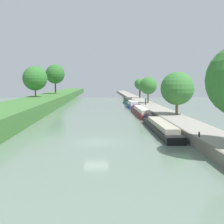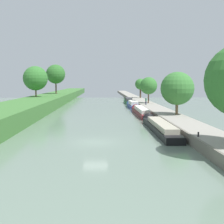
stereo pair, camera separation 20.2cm
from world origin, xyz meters
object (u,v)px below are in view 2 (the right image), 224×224
object	(u,v)px
narrowboat_black	(159,126)
narrowboat_maroon	(141,111)
narrowboat_blue	(133,105)
mooring_bollard_near	(198,134)
narrowboat_green	(128,101)
mooring_bollard_far	(132,98)
person_walking	(146,101)

from	to	relation	value
narrowboat_black	narrowboat_maroon	world-z (taller)	narrowboat_maroon
narrowboat_blue	mooring_bollard_near	size ratio (longest dim) A/B	26.15
narrowboat_green	mooring_bollard_near	size ratio (longest dim) A/B	24.46
narrowboat_blue	mooring_bollard_far	world-z (taller)	narrowboat_blue
narrowboat_black	narrowboat_maroon	size ratio (longest dim) A/B	0.99
narrowboat_maroon	person_walking	bearing A→B (deg)	75.62
person_walking	mooring_bollard_near	size ratio (longest dim) A/B	3.69
mooring_bollard_near	person_walking	bearing A→B (deg)	88.85
narrowboat_black	narrowboat_green	world-z (taller)	narrowboat_green
person_walking	narrowboat_blue	bearing A→B (deg)	116.99
person_walking	mooring_bollard_far	world-z (taller)	person_walking
narrowboat_black	mooring_bollard_far	distance (m)	50.26
narrowboat_black	narrowboat_maroon	bearing A→B (deg)	89.84
narrowboat_blue	person_walking	xyz separation A→B (m)	(2.47, -4.85, 1.25)
narrowboat_green	narrowboat_maroon	bearing A→B (deg)	-90.28
narrowboat_green	person_walking	bearing A→B (deg)	-82.22
narrowboat_blue	narrowboat_green	size ratio (longest dim) A/B	1.07
narrowboat_black	narrowboat_green	distance (m)	45.09
narrowboat_green	mooring_bollard_far	size ratio (longest dim) A/B	24.46
narrowboat_maroon	narrowboat_green	xyz separation A→B (m)	(0.13, 27.64, 0.05)
mooring_bollard_far	narrowboat_blue	bearing A→B (deg)	-95.53
narrowboat_maroon	mooring_bollard_far	size ratio (longest dim) A/B	36.78
narrowboat_blue	mooring_bollard_near	bearing A→B (deg)	-87.59
person_walking	mooring_bollard_near	world-z (taller)	person_walking
narrowboat_black	narrowboat_blue	distance (m)	32.25
narrowboat_maroon	narrowboat_black	bearing A→B (deg)	-90.16
narrowboat_maroon	person_walking	world-z (taller)	person_walking
narrowboat_green	person_walking	distance (m)	17.90
narrowboat_green	narrowboat_black	bearing A→B (deg)	-90.23
narrowboat_maroon	person_walking	xyz separation A→B (m)	(2.55, 9.95, 1.30)
narrowboat_green	mooring_bollard_far	bearing A→B (deg)	71.80
person_walking	mooring_bollard_near	xyz separation A→B (m)	(-0.73, -36.54, -0.65)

